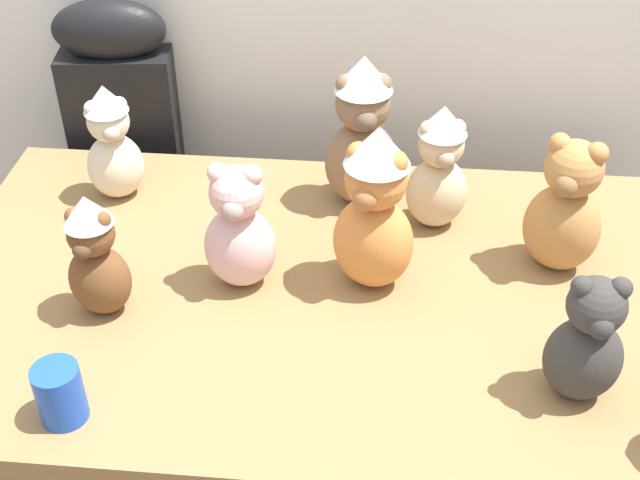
{
  "coord_description": "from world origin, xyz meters",
  "views": [
    {
      "loc": [
        0.12,
        -1.03,
        1.82
      ],
      "look_at": [
        0.0,
        0.25,
        0.84
      ],
      "focal_mm": 47.2,
      "sensor_mm": 36.0,
      "label": 1
    }
  ],
  "objects_px": {
    "teddy_bear_mocha": "(362,134)",
    "teddy_bear_cream": "(112,144)",
    "instrument_case": "(134,184)",
    "display_table": "(320,408)",
    "teddy_bear_chestnut": "(95,257)",
    "party_cup_blue": "(60,393)",
    "teddy_bear_sand": "(439,169)",
    "teddy_bear_blush": "(239,230)",
    "teddy_bear_ginger": "(374,211)",
    "teddy_bear_charcoal": "(587,342)",
    "teddy_bear_caramel": "(565,209)"
  },
  "relations": [
    {
      "from": "teddy_bear_chestnut",
      "to": "teddy_bear_charcoal",
      "type": "distance_m",
      "value": 0.89
    },
    {
      "from": "teddy_bear_mocha",
      "to": "teddy_bear_charcoal",
      "type": "bearing_deg",
      "value": -62.83
    },
    {
      "from": "display_table",
      "to": "party_cup_blue",
      "type": "bearing_deg",
      "value": -137.04
    },
    {
      "from": "display_table",
      "to": "teddy_bear_caramel",
      "type": "bearing_deg",
      "value": 13.86
    },
    {
      "from": "teddy_bear_mocha",
      "to": "party_cup_blue",
      "type": "distance_m",
      "value": 0.84
    },
    {
      "from": "display_table",
      "to": "teddy_bear_chestnut",
      "type": "height_order",
      "value": "teddy_bear_chestnut"
    },
    {
      "from": "teddy_bear_chestnut",
      "to": "teddy_bear_ginger",
      "type": "xyz_separation_m",
      "value": [
        0.51,
        0.13,
        0.04
      ]
    },
    {
      "from": "instrument_case",
      "to": "teddy_bear_cream",
      "type": "height_order",
      "value": "instrument_case"
    },
    {
      "from": "display_table",
      "to": "teddy_bear_mocha",
      "type": "height_order",
      "value": "teddy_bear_mocha"
    },
    {
      "from": "teddy_bear_blush",
      "to": "teddy_bear_ginger",
      "type": "relative_size",
      "value": 0.78
    },
    {
      "from": "teddy_bear_chestnut",
      "to": "teddy_bear_ginger",
      "type": "distance_m",
      "value": 0.53
    },
    {
      "from": "display_table",
      "to": "teddy_bear_blush",
      "type": "distance_m",
      "value": 0.51
    },
    {
      "from": "teddy_bear_mocha",
      "to": "display_table",
      "type": "bearing_deg",
      "value": -110.05
    },
    {
      "from": "teddy_bear_blush",
      "to": "teddy_bear_ginger",
      "type": "bearing_deg",
      "value": 4.72
    },
    {
      "from": "display_table",
      "to": "teddy_bear_ginger",
      "type": "distance_m",
      "value": 0.54
    },
    {
      "from": "teddy_bear_mocha",
      "to": "teddy_bear_cream",
      "type": "distance_m",
      "value": 0.56
    },
    {
      "from": "instrument_case",
      "to": "party_cup_blue",
      "type": "distance_m",
      "value": 1.02
    },
    {
      "from": "teddy_bear_caramel",
      "to": "teddy_bear_cream",
      "type": "distance_m",
      "value": 0.98
    },
    {
      "from": "teddy_bear_mocha",
      "to": "teddy_bear_sand",
      "type": "bearing_deg",
      "value": -33.34
    },
    {
      "from": "teddy_bear_cream",
      "to": "teddy_bear_charcoal",
      "type": "relative_size",
      "value": 1.08
    },
    {
      "from": "teddy_bear_sand",
      "to": "teddy_bear_cream",
      "type": "distance_m",
      "value": 0.72
    },
    {
      "from": "instrument_case",
      "to": "teddy_bear_caramel",
      "type": "relative_size",
      "value": 3.53
    },
    {
      "from": "teddy_bear_blush",
      "to": "teddy_bear_cream",
      "type": "height_order",
      "value": "teddy_bear_cream"
    },
    {
      "from": "teddy_bear_mocha",
      "to": "teddy_bear_caramel",
      "type": "relative_size",
      "value": 1.19
    },
    {
      "from": "teddy_bear_chestnut",
      "to": "teddy_bear_cream",
      "type": "xyz_separation_m",
      "value": [
        -0.08,
        0.39,
        0.01
      ]
    },
    {
      "from": "teddy_bear_sand",
      "to": "teddy_bear_cream",
      "type": "bearing_deg",
      "value": 165.79
    },
    {
      "from": "teddy_bear_mocha",
      "to": "teddy_bear_chestnut",
      "type": "xyz_separation_m",
      "value": [
        -0.47,
        -0.42,
        -0.04
      ]
    },
    {
      "from": "teddy_bear_cream",
      "to": "teddy_bear_mocha",
      "type": "bearing_deg",
      "value": -20.52
    },
    {
      "from": "instrument_case",
      "to": "teddy_bear_charcoal",
      "type": "bearing_deg",
      "value": -45.48
    },
    {
      "from": "teddy_bear_mocha",
      "to": "teddy_bear_ginger",
      "type": "distance_m",
      "value": 0.29
    },
    {
      "from": "teddy_bear_chestnut",
      "to": "teddy_bear_cream",
      "type": "distance_m",
      "value": 0.4
    },
    {
      "from": "party_cup_blue",
      "to": "teddy_bear_charcoal",
      "type": "bearing_deg",
      "value": 8.73
    },
    {
      "from": "teddy_bear_caramel",
      "to": "party_cup_blue",
      "type": "bearing_deg",
      "value": -127.33
    },
    {
      "from": "instrument_case",
      "to": "teddy_bear_charcoal",
      "type": "relative_size",
      "value": 4.12
    },
    {
      "from": "teddy_bear_sand",
      "to": "teddy_bear_cream",
      "type": "height_order",
      "value": "teddy_bear_sand"
    },
    {
      "from": "teddy_bear_ginger",
      "to": "party_cup_blue",
      "type": "xyz_separation_m",
      "value": [
        -0.5,
        -0.4,
        -0.12
      ]
    },
    {
      "from": "instrument_case",
      "to": "teddy_bear_charcoal",
      "type": "distance_m",
      "value": 1.37
    },
    {
      "from": "teddy_bear_sand",
      "to": "teddy_bear_blush",
      "type": "bearing_deg",
      "value": -159.3
    },
    {
      "from": "party_cup_blue",
      "to": "teddy_bear_ginger",
      "type": "bearing_deg",
      "value": 38.72
    },
    {
      "from": "teddy_bear_mocha",
      "to": "teddy_bear_cream",
      "type": "height_order",
      "value": "teddy_bear_mocha"
    },
    {
      "from": "instrument_case",
      "to": "teddy_bear_blush",
      "type": "bearing_deg",
      "value": -61.78
    },
    {
      "from": "teddy_bear_mocha",
      "to": "teddy_bear_cream",
      "type": "bearing_deg",
      "value": 174.23
    },
    {
      "from": "party_cup_blue",
      "to": "teddy_bear_sand",
      "type": "bearing_deg",
      "value": 44.22
    },
    {
      "from": "instrument_case",
      "to": "teddy_bear_chestnut",
      "type": "height_order",
      "value": "instrument_case"
    },
    {
      "from": "display_table",
      "to": "teddy_bear_charcoal",
      "type": "height_order",
      "value": "teddy_bear_charcoal"
    },
    {
      "from": "teddy_bear_ginger",
      "to": "party_cup_blue",
      "type": "bearing_deg",
      "value": -121.91
    },
    {
      "from": "instrument_case",
      "to": "teddy_bear_ginger",
      "type": "distance_m",
      "value": 0.95
    },
    {
      "from": "teddy_bear_sand",
      "to": "teddy_bear_ginger",
      "type": "xyz_separation_m",
      "value": [
        -0.13,
        -0.21,
        0.03
      ]
    },
    {
      "from": "display_table",
      "to": "teddy_bear_blush",
      "type": "relative_size",
      "value": 5.65
    },
    {
      "from": "teddy_bear_charcoal",
      "to": "party_cup_blue",
      "type": "bearing_deg",
      "value": -173.3
    }
  ]
}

